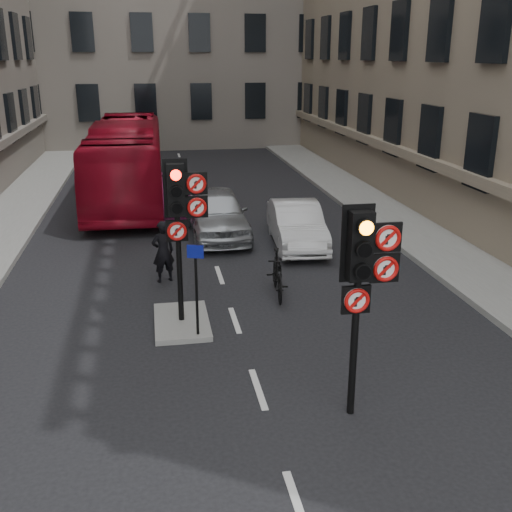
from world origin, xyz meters
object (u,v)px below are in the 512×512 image
object	(u,v)px
motorcycle	(278,274)
info_sign	(196,277)
signal_far	(181,207)
motorcyclist	(163,252)
signal_near	(364,268)
car_pink	(171,196)
bus_red	(127,161)
car_silver	(217,213)
car_white	(297,225)

from	to	relation	value
motorcycle	info_sign	world-z (taller)	info_sign
signal_far	motorcycle	bearing A→B (deg)	28.71
motorcyclist	info_sign	xyz separation A→B (m)	(0.60, -3.60, 0.57)
signal_near	motorcycle	bearing A→B (deg)	92.43
car_pink	info_sign	xyz separation A→B (m)	(0.09, -11.14, 0.80)
info_sign	car_pink	bearing A→B (deg)	107.55
signal_far	bus_red	world-z (taller)	signal_far
signal_near	bus_red	bearing A→B (deg)	103.96
car_silver	info_sign	world-z (taller)	info_sign
signal_near	motorcyclist	world-z (taller)	signal_near
car_silver	car_pink	distance (m)	3.81
signal_far	car_white	bearing A→B (deg)	54.04
signal_near	bus_red	distance (m)	17.17
signal_near	car_pink	xyz separation A→B (m)	(-2.48, 14.33, -1.98)
motorcyclist	info_sign	size ratio (longest dim) A/B	0.84
car_silver	car_pink	size ratio (longest dim) A/B	1.11
car_white	motorcyclist	xyz separation A→B (m)	(-4.21, -2.48, 0.15)
car_silver	car_pink	world-z (taller)	car_silver
signal_near	motorcyclist	size ratio (longest dim) A/B	2.15
signal_far	motorcyclist	xyz separation A→B (m)	(-0.38, 2.79, -1.87)
signal_far	motorcyclist	bearing A→B (deg)	97.81
motorcyclist	car_silver	bearing A→B (deg)	-132.98
motorcyclist	car_white	bearing A→B (deg)	-167.31
signal_near	signal_far	xyz separation A→B (m)	(-2.60, 4.00, 0.12)
signal_far	info_sign	distance (m)	1.55
motorcycle	motorcyclist	world-z (taller)	motorcyclist
motorcycle	signal_near	bearing A→B (deg)	-81.49
signal_near	bus_red	size ratio (longest dim) A/B	0.31
motorcycle	car_silver	bearing A→B (deg)	105.22
signal_far	bus_red	bearing A→B (deg)	96.92
bus_red	motorcyclist	world-z (taller)	bus_red
signal_far	info_sign	bearing A→B (deg)	-75.20
car_silver	car_white	xyz separation A→B (m)	(2.33, -1.51, -0.10)
signal_far	motorcycle	size ratio (longest dim) A/B	1.89
bus_red	motorcyclist	distance (m)	9.94
bus_red	info_sign	bearing A→B (deg)	-81.70
car_pink	car_white	bearing A→B (deg)	-56.51
signal_near	car_silver	world-z (taller)	signal_near
motorcyclist	bus_red	bearing A→B (deg)	-101.12
signal_far	bus_red	size ratio (longest dim) A/B	0.31
motorcycle	motorcyclist	distance (m)	3.15
signal_near	signal_far	size ratio (longest dim) A/B	1.00
car_silver	info_sign	distance (m)	7.73
car_silver	bus_red	distance (m)	6.64
car_white	car_pink	xyz separation A→B (m)	(-3.70, 5.06, -0.08)
car_silver	car_white	distance (m)	2.78
car_pink	signal_far	bearing A→B (deg)	-93.39
signal_near	motorcycle	distance (m)	5.68
car_white	info_sign	world-z (taller)	info_sign
car_white	motorcycle	xyz separation A→B (m)	(-1.45, -3.97, -0.11)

